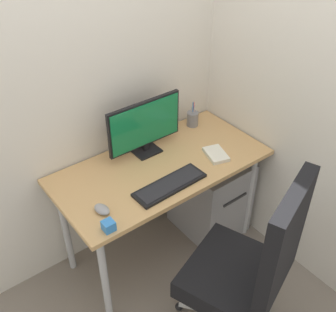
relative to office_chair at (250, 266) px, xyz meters
name	(u,v)px	position (x,y,z in m)	size (l,w,h in m)	color
ground_plane	(162,248)	(0.01, 0.76, -0.56)	(8.00, 8.00, 0.00)	slate
wall_back	(123,44)	(0.01, 1.11, 0.84)	(2.56, 0.04, 2.80)	silver
wall_side_right	(276,44)	(0.69, 0.59, 0.84)	(0.04, 1.89, 2.80)	silver
desk	(161,175)	(0.01, 0.76, 0.11)	(1.31, 0.64, 0.75)	tan
office_chair	(250,266)	(0.00, 0.00, 0.00)	(0.64, 0.63, 1.13)	black
filing_cabinet	(210,194)	(0.42, 0.75, -0.26)	(0.42, 0.48, 0.60)	gray
monitor	(145,126)	(0.01, 0.94, 0.38)	(0.51, 0.13, 0.35)	black
keyboard	(170,185)	(-0.08, 0.57, 0.20)	(0.45, 0.16, 0.02)	black
mouse	(102,209)	(-0.48, 0.63, 0.21)	(0.06, 0.10, 0.03)	gray
pen_holder	(193,119)	(0.44, 0.99, 0.24)	(0.08, 0.08, 0.18)	slate
notebook	(216,154)	(0.33, 0.63, 0.20)	(0.11, 0.17, 0.02)	silver
desk_clamp_accessory	(109,226)	(-0.52, 0.50, 0.22)	(0.06, 0.06, 0.05)	#337FD8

